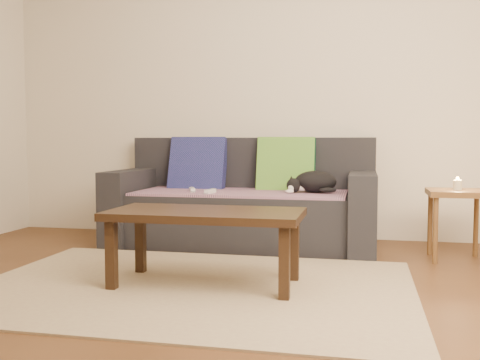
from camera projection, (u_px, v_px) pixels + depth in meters
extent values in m
plane|color=brown|center=(184.00, 295.00, 3.07)|extent=(4.50, 4.50, 0.00)
cube|color=beige|center=(254.00, 89.00, 4.93)|extent=(4.50, 0.04, 2.60)
cube|color=#232328|center=(242.00, 219.00, 4.52)|extent=(1.70, 0.78, 0.42)
cube|color=#232328|center=(252.00, 164.00, 4.88)|extent=(2.10, 0.18, 0.45)
cube|color=#232328|center=(132.00, 205.00, 4.72)|extent=(0.20, 0.90, 0.60)
cube|color=#232328|center=(363.00, 212.00, 4.31)|extent=(0.20, 0.90, 0.60)
cube|color=#3E2A4F|center=(241.00, 192.00, 4.48)|extent=(1.66, 0.74, 0.02)
cube|color=#0F1D43|center=(198.00, 166.00, 4.82)|extent=(0.48, 0.26, 0.49)
cube|color=#0C5032|center=(286.00, 166.00, 4.65)|extent=(0.48, 0.22, 0.49)
ellipsoid|color=black|center=(316.00, 182.00, 4.36)|extent=(0.37, 0.31, 0.17)
sphere|color=black|center=(294.00, 185.00, 4.34)|extent=(0.13, 0.13, 0.11)
sphere|color=white|center=(291.00, 188.00, 4.30)|extent=(0.06, 0.06, 0.05)
ellipsoid|color=black|center=(328.00, 190.00, 4.24)|extent=(0.14, 0.07, 0.04)
cube|color=white|center=(192.00, 190.00, 4.45)|extent=(0.09, 0.15, 0.03)
cube|color=white|center=(210.00, 191.00, 4.32)|extent=(0.06, 0.15, 0.03)
cube|color=brown|center=(457.00, 193.00, 3.94)|extent=(0.40, 0.40, 0.04)
cylinder|color=brown|center=(435.00, 231.00, 3.84)|extent=(0.04, 0.04, 0.46)
cylinder|color=brown|center=(430.00, 224.00, 4.15)|extent=(0.04, 0.04, 0.46)
cylinder|color=brown|center=(476.00, 225.00, 4.08)|extent=(0.04, 0.04, 0.46)
cylinder|color=beige|center=(457.00, 185.00, 3.94)|extent=(0.06, 0.06, 0.07)
sphere|color=#FFBF59|center=(458.00, 179.00, 3.93)|extent=(0.02, 0.02, 0.02)
cube|color=tan|center=(192.00, 287.00, 3.22)|extent=(2.50, 1.80, 0.01)
cube|color=black|center=(206.00, 214.00, 3.23)|extent=(1.11, 0.55, 0.04)
cube|color=black|center=(112.00, 256.00, 3.14)|extent=(0.06, 0.06, 0.40)
cube|color=black|center=(284.00, 264.00, 2.93)|extent=(0.06, 0.06, 0.40)
cube|color=black|center=(141.00, 242.00, 3.55)|extent=(0.06, 0.06, 0.40)
cube|color=black|center=(294.00, 249.00, 3.34)|extent=(0.06, 0.06, 0.40)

